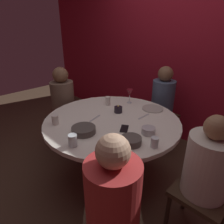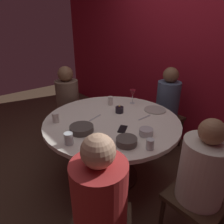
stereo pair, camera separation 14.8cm
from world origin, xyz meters
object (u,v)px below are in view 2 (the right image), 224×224
Objects in this scene: bowl_salad_center at (127,141)px; seated_diner_right at (202,173)px; cup_center_front at (110,101)px; cup_near_candle at (56,118)px; cup_by_left_diner at (69,138)px; cell_phone at (123,129)px; bowl_small_white at (82,129)px; seated_diner_front_right at (100,198)px; cup_by_right_diner at (150,144)px; candle_holder at (119,110)px; dining_table at (112,131)px; dinner_plate at (155,110)px; seated_diner_left at (68,99)px; wine_glass at (133,94)px; bowl_serving_large at (146,132)px; seated_diner_back at (168,100)px.

seated_diner_right is at bearing 21.61° from bowl_salad_center.
cup_center_front is (-0.75, 0.46, 0.02)m from bowl_salad_center.
cup_near_candle is 0.45m from cup_by_left_diner.
cell_phone is 0.64× the size of bowl_small_white.
seated_diner_front_right is 0.59m from cup_by_right_diner.
cup_by_left_diner is (0.10, -0.19, 0.02)m from bowl_small_white.
cell_phone is (0.30, -0.24, -0.03)m from candle_holder.
cup_by_left_diner reaches higher than bowl_salad_center.
dining_table is 16.23× the size of cup_by_right_diner.
cup_near_candle is (-0.75, -0.26, 0.02)m from bowl_salad_center.
dining_table is at bearing -50.25° from cell_phone.
bowl_salad_center is 0.45m from bowl_small_white.
candle_holder is at bearing -71.94° from cell_phone.
cup_by_right_diner is (0.45, -0.64, 0.04)m from dinner_plate.
dining_table is 13.40× the size of cup_center_front.
candle_holder is (-0.07, 0.17, 0.18)m from dining_table.
seated_diner_left reaches higher than wine_glass.
cup_by_left_diner is at bearing -75.54° from candle_holder.
candle_holder is 1.05× the size of cup_by_right_diner.
cup_center_front is at bearing 163.53° from bowl_serving_large.
candle_holder is at bearing 112.75° from dining_table.
wine_glass is 1.26× the size of cell_phone.
seated_diner_left is 8.31× the size of cell_phone.
dining_table is at bearing 153.44° from bowl_salad_center.
wine_glass is 0.80× the size of bowl_small_white.
seated_diner_front_right is at bearing -53.59° from wine_glass.
seated_diner_right is 1.05m from cup_by_left_diner.
cell_phone is 0.38m from cup_by_right_diner.
seated_diner_front_right is at bearing -12.61° from cup_near_candle.
seated_diner_back is at bearing 90.00° from dining_table.
cup_near_candle is (-0.32, -0.47, 0.19)m from dining_table.
seated_diner_right is 0.42m from cup_by_right_diner.
seated_diner_right is at bearing -22.56° from wine_glass.
wine_glass reaches higher than bowl_small_white.
bowl_serving_large is at bearing -37.01° from wine_glass.
wine_glass reaches higher than cup_by_left_diner.
seated_diner_back is 1.51m from cup_near_candle.
wine_glass is at bearing 130.97° from bowl_salad_center.
bowl_salad_center reaches higher than dining_table.
seated_diner_left is 1.20m from cup_by_left_diner.
seated_diner_back is 0.82m from cup_center_front.
bowl_small_white is 2.54× the size of cup_by_right_diner.
cup_near_candle is at bearing -146.95° from bowl_serving_large.
cup_by_left_diner is 0.66m from cup_by_right_diner.
seated_diner_front_right is 0.77m from bowl_serving_large.
seated_diner_left is at bearing 142.42° from cup_near_candle.
cup_near_candle is at bearing -90.35° from cup_center_front.
seated_diner_back is 1.40m from seated_diner_right.
seated_diner_right is at bearing 17.83° from cup_by_right_diner.
seated_diner_left is at bearing 170.93° from bowl_salad_center.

